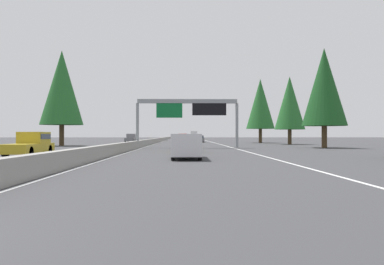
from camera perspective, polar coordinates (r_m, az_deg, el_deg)
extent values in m
plane|color=#38383A|center=(65.52, -6.01, -1.78)|extent=(320.00, 320.00, 0.00)
cube|color=gray|center=(85.48, -5.09, -1.14)|extent=(180.00, 0.56, 0.90)
cube|color=silver|center=(75.53, 3.38, -1.58)|extent=(160.00, 0.16, 0.01)
cube|color=silver|center=(75.47, -5.19, -1.58)|extent=(160.00, 0.16, 0.01)
cylinder|color=gray|center=(45.58, -8.50, 1.08)|extent=(0.36, 0.36, 5.53)
cylinder|color=gray|center=(45.68, 7.02, 1.07)|extent=(0.36, 0.36, 5.53)
cube|color=gray|center=(45.39, -0.73, 4.89)|extent=(0.50, 12.32, 0.50)
cube|color=#0C602D|center=(45.18, -3.55, 3.52)|extent=(0.12, 3.20, 1.90)
cube|color=black|center=(45.26, 2.71, 3.64)|extent=(0.16, 4.20, 1.50)
cube|color=silver|center=(25.02, -0.91, -1.88)|extent=(5.00, 1.95, 1.44)
cube|color=#2D3847|center=(22.72, -0.87, -1.40)|extent=(0.08, 1.48, 0.56)
cylinder|color=black|center=(26.75, -2.76, -3.11)|extent=(0.70, 0.24, 0.70)
cylinder|color=black|center=(26.76, 0.91, -3.11)|extent=(0.70, 0.24, 0.70)
cylinder|color=black|center=(23.36, -2.98, -3.51)|extent=(0.70, 0.24, 0.70)
cylinder|color=black|center=(23.37, 1.22, -3.51)|extent=(0.70, 0.24, 0.70)
cube|color=#AD931E|center=(34.00, -1.37, -2.22)|extent=(4.40, 1.80, 0.76)
cube|color=#2D3847|center=(33.76, -1.37, -1.11)|extent=(2.46, 1.51, 0.56)
cylinder|color=black|center=(35.43, -2.65, -2.48)|extent=(0.64, 0.22, 0.64)
cylinder|color=black|center=(35.42, -0.09, -2.48)|extent=(0.64, 0.22, 0.64)
cylinder|color=black|center=(32.61, -2.77, -2.66)|extent=(0.64, 0.22, 0.64)
cylinder|color=black|center=(32.61, 0.01, -2.67)|extent=(0.64, 0.22, 0.64)
cube|color=slate|center=(78.82, 1.22, -1.15)|extent=(4.40, 1.80, 0.76)
cube|color=#2D3847|center=(78.60, 1.22, -0.67)|extent=(2.46, 1.51, 0.56)
cylinder|color=black|center=(80.20, 0.61, -1.29)|extent=(0.64, 0.22, 0.64)
cylinder|color=black|center=(80.27, 1.74, -1.29)|extent=(0.64, 0.22, 0.64)
cylinder|color=black|center=(77.39, 0.68, -1.32)|extent=(0.64, 0.22, 0.64)
cylinder|color=black|center=(77.46, 1.85, -1.32)|extent=(0.64, 0.22, 0.64)
cube|color=white|center=(132.88, 0.27, -0.32)|extent=(6.12, 2.40, 2.50)
cube|color=slate|center=(137.13, 0.22, -0.45)|extent=(2.38, 2.30, 1.90)
cylinder|color=black|center=(136.94, -0.22, -0.84)|extent=(0.90, 0.28, 0.90)
cylinder|color=black|center=(136.99, 0.67, -0.84)|extent=(0.90, 0.28, 0.90)
cylinder|color=black|center=(131.16, -0.18, -0.86)|extent=(0.90, 0.28, 0.90)
cylinder|color=black|center=(131.22, 0.75, -0.86)|extent=(0.90, 0.28, 0.90)
cube|color=red|center=(77.63, -1.44, -1.11)|extent=(5.60, 2.00, 0.70)
cube|color=red|center=(78.63, -1.44, -0.51)|extent=(2.24, 1.84, 0.90)
cube|color=#2D3847|center=(78.63, -1.44, -0.45)|extent=(2.02, 1.92, 0.41)
cylinder|color=black|center=(79.49, -2.05, -1.24)|extent=(0.80, 0.28, 0.80)
cylinder|color=black|center=(79.48, -0.81, -1.24)|extent=(0.80, 0.28, 0.80)
cylinder|color=black|center=(75.79, -2.10, -1.28)|extent=(0.80, 0.28, 0.80)
cylinder|color=black|center=(75.78, -0.80, -1.28)|extent=(0.80, 0.28, 0.80)
cube|color=#AD931E|center=(30.71, -24.13, -2.24)|extent=(5.60, 2.00, 0.70)
cube|color=#AD931E|center=(31.63, -23.42, -0.73)|extent=(2.24, 1.84, 0.90)
cube|color=#2D3847|center=(31.62, -23.42, -0.57)|extent=(2.02, 1.92, 0.41)
cylinder|color=black|center=(32.75, -24.26, -2.48)|extent=(0.80, 0.28, 0.80)
cylinder|color=black|center=(32.12, -21.44, -2.53)|extent=(0.80, 0.28, 0.80)
cylinder|color=black|center=(29.39, -27.09, -2.73)|extent=(0.80, 0.28, 0.80)
cylinder|color=black|center=(28.68, -23.99, -2.79)|extent=(0.80, 0.28, 0.80)
cube|color=slate|center=(83.48, -9.57, -1.05)|extent=(5.60, 2.00, 0.70)
cube|color=slate|center=(84.47, -9.47, -0.50)|extent=(2.24, 1.84, 0.90)
cube|color=#2D3847|center=(84.47, -9.47, -0.44)|extent=(2.02, 1.92, 0.41)
cylinder|color=black|center=(85.44, -9.96, -1.17)|extent=(0.80, 0.28, 0.80)
cylinder|color=black|center=(85.19, -8.81, -1.17)|extent=(0.80, 0.28, 0.80)
cylinder|color=black|center=(81.79, -10.35, -1.21)|extent=(0.80, 0.28, 0.80)
cylinder|color=black|center=(81.53, -9.16, -1.21)|extent=(0.80, 0.28, 0.80)
cylinder|color=#4C3823|center=(48.56, 19.94, -0.64)|extent=(0.66, 0.66, 2.75)
cone|color=#194C1E|center=(48.92, 19.92, 6.71)|extent=(5.50, 5.50, 9.76)
cylinder|color=#4C3823|center=(64.08, 14.99, -0.66)|extent=(0.64, 0.64, 2.54)
cone|color=#236028|center=(64.31, 14.98, 4.49)|extent=(5.08, 5.08, 9.01)
cylinder|color=#4C3823|center=(75.22, 10.61, -0.50)|extent=(0.67, 0.67, 2.85)
cone|color=#236028|center=(75.48, 10.61, 4.42)|extent=(5.70, 5.70, 10.11)
cylinder|color=#4C3823|center=(57.31, -19.66, -0.41)|extent=(0.70, 0.70, 3.11)
cone|color=#236028|center=(57.73, -19.65, 6.63)|extent=(6.22, 6.22, 11.03)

